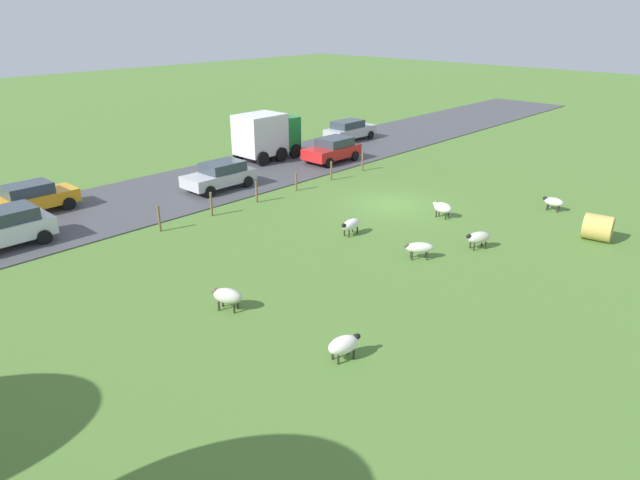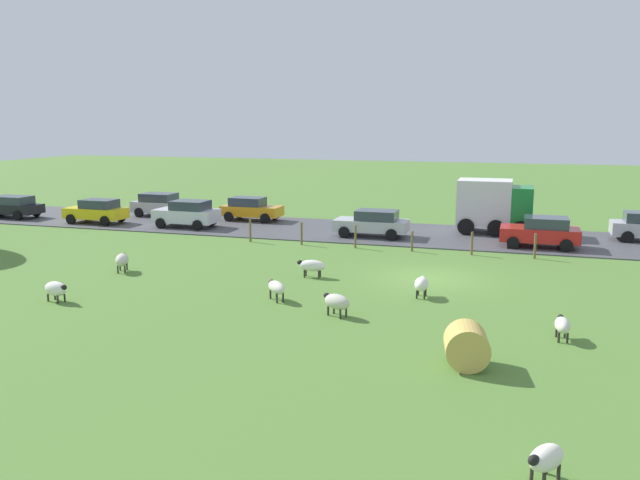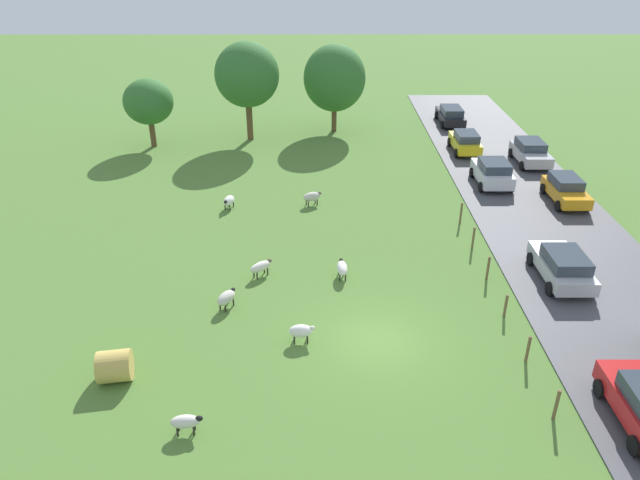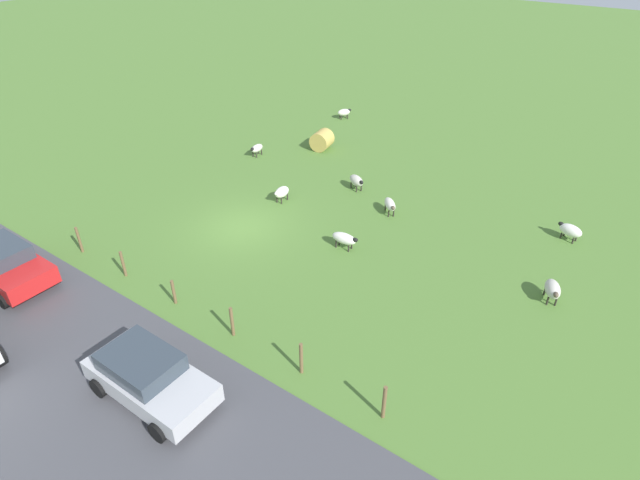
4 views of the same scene
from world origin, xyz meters
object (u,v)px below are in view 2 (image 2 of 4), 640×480
sheep_2 (276,287)px  truck_0 (494,205)px  sheep_4 (312,266)px  car_2 (251,208)px  sheep_3 (562,325)px  car_1 (162,204)px  car_0 (373,223)px  sheep_0 (122,260)px  sheep_7 (546,458)px  sheep_6 (56,289)px  car_4 (187,213)px  sheep_1 (422,284)px  car_6 (97,211)px  car_3 (10,206)px  hay_bale_0 (467,346)px  sheep_5 (337,302)px  car_5 (541,231)px

sheep_2 → truck_0: truck_0 is taller
sheep_4 → car_2: (13.78, 8.77, 0.35)m
sheep_3 → car_1: (19.21, 25.32, 0.41)m
car_0 → sheep_0: bearing=143.4°
sheep_3 → sheep_7: 8.58m
sheep_6 → car_4: car_4 is taller
car_0 → sheep_7: bearing=-160.1°
car_0 → sheep_6: bearing=153.7°
sheep_1 → car_6: size_ratio=0.27×
sheep_7 → car_3: size_ratio=0.22×
sheep_1 → sheep_3: (-3.62, -4.86, -0.04)m
sheep_1 → car_2: 20.79m
truck_0 → car_1: truck_0 is taller
hay_bale_0 → car_1: size_ratio=0.29×
sheep_2 → sheep_5: 2.98m
truck_0 → car_4: truck_0 is taller
truck_0 → car_2: (0.23, 15.69, -0.89)m
truck_0 → car_5: 4.67m
sheep_6 → car_6: 19.00m
sheep_2 → car_0: car_0 is taller
sheep_4 → truck_0: bearing=-27.0°
car_3 → car_5: 34.65m
car_5 → car_6: 27.40m
sheep_4 → sheep_2: bearing=177.9°
hay_bale_0 → car_1: car_1 is taller
car_4 → car_5: 21.00m
truck_0 → car_2: 15.71m
sheep_3 → sheep_4: sheep_4 is taller
sheep_4 → sheep_5: size_ratio=1.06×
sheep_0 → car_0: size_ratio=0.29×
sheep_5 → car_0: 15.53m
sheep_4 → car_6: car_6 is taller
sheep_0 → car_2: size_ratio=0.30×
sheep_4 → car_6: (9.72, 17.86, 0.36)m
sheep_2 → car_1: bearing=41.0°
sheep_6 → car_4: bearing=12.2°
sheep_0 → car_3: (11.59, 16.72, 0.30)m
sheep_6 → sheep_5: bearing=-82.7°
sheep_4 → car_5: 13.67m
sheep_4 → sheep_0: bearing=100.3°
car_5 → sheep_3: bearing=-178.9°
truck_0 → car_3: (-3.50, 32.02, -0.91)m
sheep_0 → car_4: 12.00m
sheep_5 → car_3: car_3 is taller
hay_bale_0 → truck_0: 22.12m
sheep_4 → sheep_6: size_ratio=1.08×
truck_0 → sheep_3: bearing=-171.3°
hay_bale_0 → car_0: (18.78, 6.85, 0.26)m
car_1 → sheep_0: bearing=-155.1°
sheep_4 → sheep_7: (-13.97, -9.10, -0.04)m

